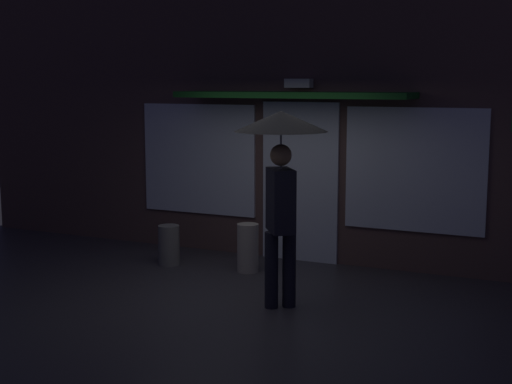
{
  "coord_description": "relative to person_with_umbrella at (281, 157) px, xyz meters",
  "views": [
    {
      "loc": [
        3.6,
        -7.05,
        2.47
      ],
      "look_at": [
        0.29,
        0.1,
        1.27
      ],
      "focal_mm": 50.89,
      "sensor_mm": 36.0,
      "label": 1
    }
  ],
  "objects": [
    {
      "name": "sidewalk_bollard_2",
      "position": [
        -0.97,
        1.22,
        -1.36
      ],
      "size": [
        0.28,
        0.28,
        0.64
      ],
      "primitive_type": "cylinder",
      "color": "#B2A899",
      "rests_on": "ground"
    },
    {
      "name": "person_with_umbrella",
      "position": [
        0.0,
        0.0,
        0.0
      ],
      "size": [
        1.01,
        1.01,
        2.16
      ],
      "rotation": [
        0.0,
        0.0,
        2.19
      ],
      "color": "black",
      "rests_on": "ground"
    },
    {
      "name": "ground_plane",
      "position": [
        -0.59,
        -0.1,
        -1.67
      ],
      "size": [
        18.0,
        18.0,
        0.0
      ],
      "primitive_type": "plane",
      "color": "#38353A"
    },
    {
      "name": "sidewalk_bollard",
      "position": [
        -2.11,
        1.1,
        -1.4
      ],
      "size": [
        0.29,
        0.29,
        0.54
      ],
      "primitive_type": "cylinder",
      "color": "slate",
      "rests_on": "ground"
    },
    {
      "name": "building_facade",
      "position": [
        -0.59,
        2.24,
        0.56
      ],
      "size": [
        10.96,
        1.0,
        4.51
      ],
      "color": "brown",
      "rests_on": "ground"
    }
  ]
}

